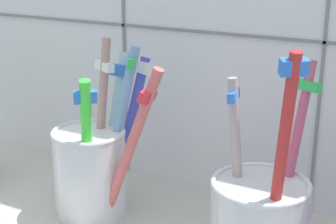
# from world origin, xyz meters

# --- Properties ---
(toothbrush_cup_left) EXTENTS (0.12, 0.10, 0.17)m
(toothbrush_cup_left) POSITION_xyz_m (-0.08, 0.01, 0.07)
(toothbrush_cup_left) COLOR silver
(toothbrush_cup_left) RESTS_ON counter_slab
(toothbrush_cup_right) EXTENTS (0.08, 0.09, 0.19)m
(toothbrush_cup_right) POSITION_xyz_m (0.09, 0.01, 0.06)
(toothbrush_cup_right) COLOR silver
(toothbrush_cup_right) RESTS_ON counter_slab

